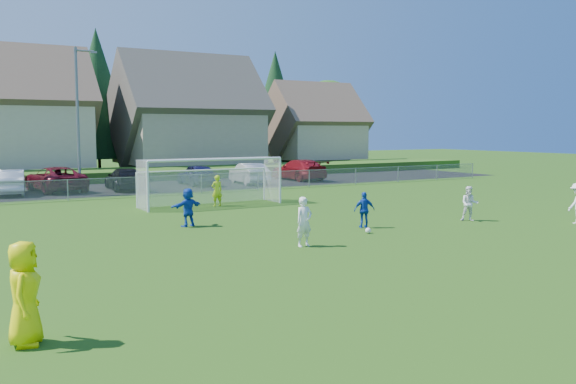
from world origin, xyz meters
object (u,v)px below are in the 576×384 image
Objects in this scene: player_blue_b at (188,207)px; car_d at (125,179)px; player_blue_a at (364,210)px; car_e at (197,175)px; player_white_b at (469,204)px; referee at (24,293)px; car_c at (56,179)px; player_white_a at (304,222)px; goalkeeper at (217,191)px; soccer_ball at (368,231)px; car_g at (299,170)px; car_b at (10,182)px; soccer_goal at (210,174)px; car_f at (249,174)px.

car_d is at bearing -114.15° from player_blue_b.
player_blue_a is 0.33× the size of car_e.
car_e is at bearing -130.38° from player_blue_b.
player_white_b is 0.96× the size of player_blue_b.
referee is 0.44× the size of car_e.
referee is 29.61m from car_d.
car_c is 1.29× the size of car_e.
car_e is (-3.55, 22.15, -0.00)m from player_white_b.
player_white_a is 1.07× the size of player_blue_b.
goalkeeper is at bearing -57.19° from player_blue_a.
soccer_ball is 0.04× the size of car_g.
player_white_a is at bearing 93.65° from car_d.
car_g is (8.62, 0.14, 0.06)m from car_e.
player_blue_a is 23.20m from car_c.
car_b is (2.85, 28.57, -0.20)m from referee.
car_b is (-4.81, 17.04, -0.02)m from player_blue_b.
soccer_ball is 10.78m from goalkeeper.
car_c is at bearing 115.71° from soccer_goal.
referee reaches higher than soccer_ball.
player_blue_b is at bearing 87.23° from car_d.
player_blue_b is (7.66, 11.53, -0.18)m from referee.
player_white_a reaches higher than player_blue_b.
car_g is (14.04, 1.01, 0.09)m from car_d.
car_d is at bearing 154.50° from car_c.
soccer_goal is (1.54, -10.36, 0.91)m from car_d.
player_blue_b is at bearing -120.52° from soccer_goal.
player_white_a reaches higher than car_f.
referee is at bearing 63.25° from car_e.
player_white_b is 22.86m from car_g.
car_g is at bearing -171.56° from car_d.
player_white_b is 21.09m from car_f.
car_g is (23.75, 28.98, -0.16)m from referee.
car_e is at bearing -166.58° from car_d.
car_b is at bearing -43.16° from player_blue_a.
player_blue_a is 0.90× the size of goalkeeper.
soccer_ball is at bearing 85.35° from car_e.
player_white_a is 0.30× the size of car_g.
car_f reaches higher than soccer_ball.
car_b is at bearing 114.48° from soccer_ball.
soccer_goal is (5.64, -11.71, 0.83)m from car_c.
referee reaches higher than player_white_b.
car_e is (12.28, 0.27, -0.01)m from car_b.
player_white_b is (5.73, 0.28, 0.65)m from soccer_ball.
soccer_ball is at bearing -81.42° from soccer_goal.
car_e is (7.46, 17.31, -0.03)m from player_blue_b.
player_blue_b is 23.74m from car_g.
player_blue_b is at bearing 67.60° from car_e.
referee is 10.90m from player_white_a.
player_blue_b is (-1.78, 6.08, -0.06)m from player_white_a.
car_b is at bearing 101.20° from player_white_a.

